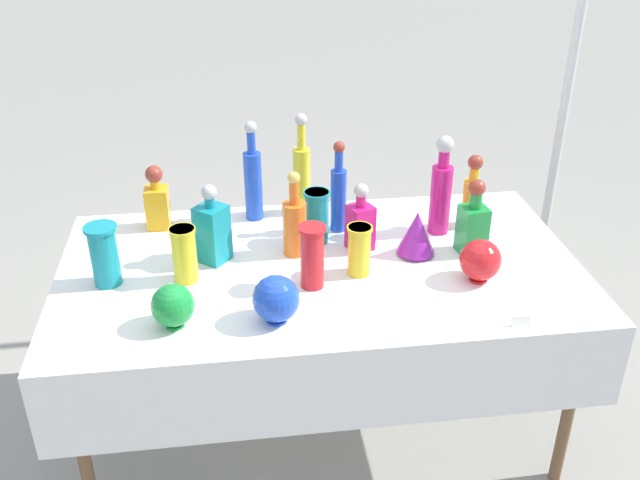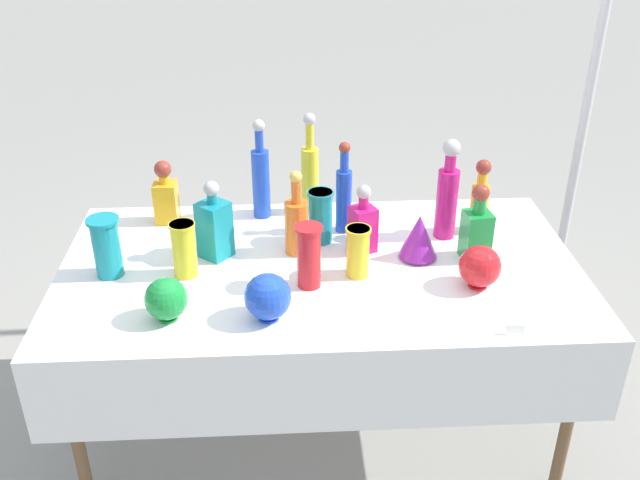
% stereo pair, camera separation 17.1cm
% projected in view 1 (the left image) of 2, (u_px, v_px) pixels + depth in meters
% --- Properties ---
extents(ground_plane, '(40.00, 40.00, 0.00)m').
position_uv_depth(ground_plane, '(320.00, 422.00, 2.94)').
color(ground_plane, gray).
extents(display_table, '(1.87, 1.02, 0.76)m').
position_uv_depth(display_table, '(321.00, 283.00, 2.57)').
color(display_table, white).
rests_on(display_table, ground).
extents(tall_bottle_0, '(0.07, 0.07, 0.41)m').
position_uv_depth(tall_bottle_0, '(253.00, 180.00, 2.82)').
color(tall_bottle_0, blue).
rests_on(tall_bottle_0, display_table).
extents(tall_bottle_1, '(0.07, 0.07, 0.30)m').
position_uv_depth(tall_bottle_1, '(472.00, 195.00, 2.78)').
color(tall_bottle_1, orange).
rests_on(tall_bottle_1, display_table).
extents(tall_bottle_2, '(0.08, 0.08, 0.40)m').
position_uv_depth(tall_bottle_2, '(441.00, 191.00, 2.71)').
color(tall_bottle_2, '#C61972').
rests_on(tall_bottle_2, display_table).
extents(tall_bottle_3, '(0.09, 0.09, 0.33)m').
position_uv_depth(tall_bottle_3, '(295.00, 224.00, 2.59)').
color(tall_bottle_3, orange).
rests_on(tall_bottle_3, display_table).
extents(tall_bottle_4, '(0.07, 0.07, 0.42)m').
position_uv_depth(tall_bottle_4, '(302.00, 174.00, 2.87)').
color(tall_bottle_4, yellow).
rests_on(tall_bottle_4, display_table).
extents(tall_bottle_5, '(0.06, 0.06, 0.37)m').
position_uv_depth(tall_bottle_5, '(338.00, 194.00, 2.73)').
color(tall_bottle_5, blue).
rests_on(tall_bottle_5, display_table).
extents(square_decanter_0, '(0.09, 0.09, 0.26)m').
position_uv_depth(square_decanter_0, '(157.00, 201.00, 2.78)').
color(square_decanter_0, orange).
rests_on(square_decanter_0, display_table).
extents(square_decanter_1, '(0.14, 0.14, 0.30)m').
position_uv_depth(square_decanter_1, '(212.00, 230.00, 2.54)').
color(square_decanter_1, teal).
rests_on(square_decanter_1, display_table).
extents(square_decanter_2, '(0.11, 0.11, 0.26)m').
position_uv_depth(square_decanter_2, '(360.00, 223.00, 2.63)').
color(square_decanter_2, '#C61972').
rests_on(square_decanter_2, display_table).
extents(square_decanter_3, '(0.10, 0.10, 0.29)m').
position_uv_depth(square_decanter_3, '(473.00, 223.00, 2.60)').
color(square_decanter_3, '#198C38').
rests_on(square_decanter_3, display_table).
extents(slender_vase_0, '(0.09, 0.09, 0.20)m').
position_uv_depth(slender_vase_0, '(184.00, 253.00, 2.43)').
color(slender_vase_0, yellow).
rests_on(slender_vase_0, display_table).
extents(slender_vase_1, '(0.11, 0.11, 0.22)m').
position_uv_depth(slender_vase_1, '(104.00, 253.00, 2.41)').
color(slender_vase_1, teal).
rests_on(slender_vase_1, display_table).
extents(slender_vase_2, '(0.10, 0.10, 0.23)m').
position_uv_depth(slender_vase_2, '(312.00, 255.00, 2.39)').
color(slender_vase_2, red).
rests_on(slender_vase_2, display_table).
extents(slender_vase_3, '(0.10, 0.10, 0.21)m').
position_uv_depth(slender_vase_3, '(317.00, 215.00, 2.68)').
color(slender_vase_3, teal).
rests_on(slender_vase_3, display_table).
extents(slender_vase_4, '(0.09, 0.09, 0.19)m').
position_uv_depth(slender_vase_4, '(359.00, 249.00, 2.47)').
color(slender_vase_4, yellow).
rests_on(slender_vase_4, display_table).
extents(fluted_vase_0, '(0.14, 0.14, 0.17)m').
position_uv_depth(fluted_vase_0, '(417.00, 233.00, 2.60)').
color(fluted_vase_0, purple).
rests_on(fluted_vase_0, display_table).
extents(round_bowl_0, '(0.15, 0.15, 0.16)m').
position_uv_depth(round_bowl_0, '(276.00, 299.00, 2.23)').
color(round_bowl_0, blue).
rests_on(round_bowl_0, display_table).
extents(round_bowl_1, '(0.14, 0.14, 0.14)m').
position_uv_depth(round_bowl_1, '(173.00, 306.00, 2.21)').
color(round_bowl_1, '#198C38').
rests_on(round_bowl_1, display_table).
extents(round_bowl_2, '(0.14, 0.14, 0.15)m').
position_uv_depth(round_bowl_2, '(480.00, 260.00, 2.44)').
color(round_bowl_2, red).
rests_on(round_bowl_2, display_table).
extents(price_tag_left, '(0.06, 0.01, 0.03)m').
position_uv_depth(price_tag_left, '(521.00, 321.00, 2.23)').
color(price_tag_left, white).
rests_on(price_tag_left, display_table).
extents(cardboard_box_behind_left, '(0.57, 0.44, 0.44)m').
position_uv_depth(cardboard_box_behind_left, '(332.00, 268.00, 3.68)').
color(cardboard_box_behind_left, tan).
rests_on(cardboard_box_behind_left, ground).
extents(canopy_pole, '(0.18, 0.18, 2.79)m').
position_uv_depth(canopy_pole, '(567.00, 90.00, 3.19)').
color(canopy_pole, silver).
rests_on(canopy_pole, ground).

